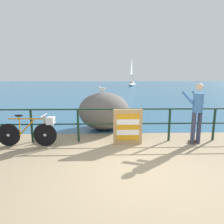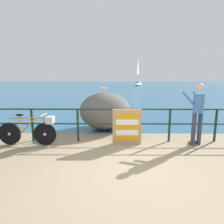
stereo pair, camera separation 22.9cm
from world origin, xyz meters
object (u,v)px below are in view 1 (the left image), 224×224
(sailboat, at_px, (132,83))
(folded_deckchair_stack, at_px, (128,127))
(bicycle, at_px, (32,130))
(person_at_railing, at_px, (197,111))
(seagull, at_px, (102,89))
(breakwater_boulder_main, at_px, (104,111))

(sailboat, bearing_deg, folded_deckchair_stack, -166.38)
(bicycle, xyz_separation_m, sailboat, (8.01, 38.64, 0.24))
(folded_deckchair_stack, bearing_deg, person_at_railing, -0.73)
(seagull, bearing_deg, person_at_railing, 117.91)
(person_at_railing, xyz_separation_m, sailboat, (3.27, 38.57, -0.28))
(breakwater_boulder_main, bearing_deg, sailboat, 80.77)
(sailboat, bearing_deg, bicycle, -170.31)
(bicycle, distance_m, sailboat, 39.47)
(bicycle, xyz_separation_m, person_at_railing, (4.74, 0.07, 0.53))
(folded_deckchair_stack, relative_size, breakwater_boulder_main, 0.54)
(breakwater_boulder_main, distance_m, sailboat, 37.33)
(person_at_railing, relative_size, sailboat, 0.29)
(bicycle, bearing_deg, sailboat, 79.54)
(bicycle, bearing_deg, seagull, 42.88)
(bicycle, relative_size, person_at_railing, 0.96)
(folded_deckchair_stack, distance_m, breakwater_boulder_main, 1.85)
(sailboat, bearing_deg, seagull, -167.90)
(person_at_railing, height_order, breakwater_boulder_main, person_at_railing)
(person_at_railing, bearing_deg, folded_deckchair_stack, 75.38)
(person_at_railing, relative_size, folded_deckchair_stack, 1.71)
(person_at_railing, height_order, seagull, person_at_railing)
(person_at_railing, bearing_deg, breakwater_boulder_main, 43.64)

